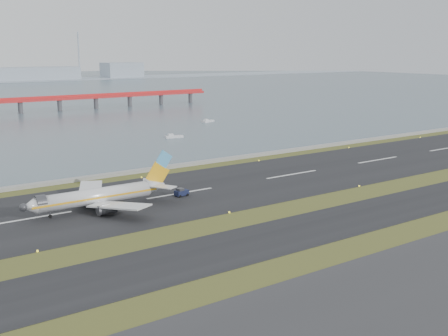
# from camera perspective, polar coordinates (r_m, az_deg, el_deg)

# --- Properties ---
(ground) EXTENTS (1000.00, 1000.00, 0.00)m
(ground) POSITION_cam_1_polar(r_m,az_deg,el_deg) (126.77, 2.53, -5.40)
(ground) COLOR #384318
(ground) RESTS_ON ground
(taxiway_strip) EXTENTS (1000.00, 18.00, 0.10)m
(taxiway_strip) POSITION_cam_1_polar(r_m,az_deg,el_deg) (117.97, 6.12, -6.78)
(taxiway_strip) COLOR black
(taxiway_strip) RESTS_ON ground
(runway_strip) EXTENTS (1000.00, 45.00, 0.10)m
(runway_strip) POSITION_cam_1_polar(r_m,az_deg,el_deg) (150.65, -4.47, -2.59)
(runway_strip) COLOR black
(runway_strip) RESTS_ON ground
(seawall) EXTENTS (1000.00, 2.50, 1.00)m
(seawall) POSITION_cam_1_polar(r_m,az_deg,el_deg) (176.33, -9.48, -0.41)
(seawall) COLOR gray
(seawall) RESTS_ON ground
(red_pier) EXTENTS (260.00, 5.00, 10.20)m
(red_pier) POSITION_cam_1_polar(r_m,az_deg,el_deg) (359.44, -20.02, 6.38)
(red_pier) COLOR red
(red_pier) RESTS_ON ground
(airliner) EXTENTS (38.52, 32.89, 12.80)m
(airliner) POSITION_cam_1_polar(r_m,az_deg,el_deg) (137.85, -12.39, -2.75)
(airliner) COLOR silver
(airliner) RESTS_ON ground
(pushback_tug) EXTENTS (3.73, 2.44, 2.26)m
(pushback_tug) POSITION_cam_1_polar(r_m,az_deg,el_deg) (147.47, -4.36, -2.48)
(pushback_tug) COLOR #151B39
(pushback_tug) RESTS_ON ground
(workboat_near) EXTENTS (8.16, 4.32, 1.89)m
(workboat_near) POSITION_cam_1_polar(r_m,az_deg,el_deg) (245.43, -5.12, 3.20)
(workboat_near) COLOR silver
(workboat_near) RESTS_ON ground
(workboat_far) EXTENTS (7.95, 4.30, 1.84)m
(workboat_far) POSITION_cam_1_polar(r_m,az_deg,el_deg) (297.83, -1.66, 4.79)
(workboat_far) COLOR silver
(workboat_far) RESTS_ON ground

